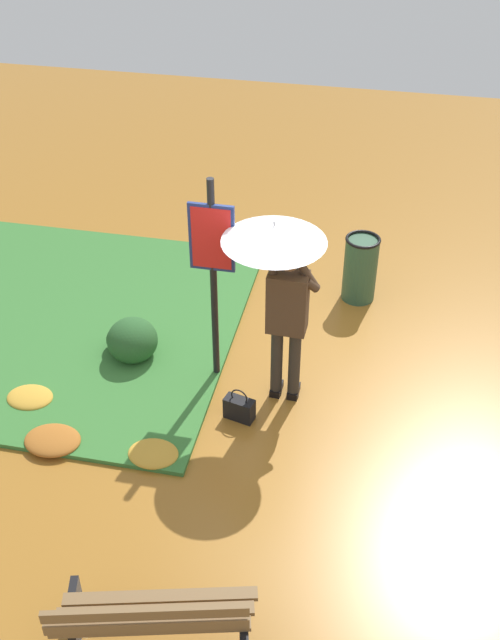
{
  "coord_description": "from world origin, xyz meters",
  "views": [
    {
      "loc": [
        -0.71,
        6.04,
        5.31
      ],
      "look_at": [
        0.51,
        0.16,
        0.85
      ],
      "focal_mm": 42.62,
      "sensor_mm": 36.0,
      "label": 1
    }
  ],
  "objects_px": {
    "person_with_umbrella": "(280,269)",
    "handbag": "(239,408)",
    "info_sign_post": "(213,261)",
    "trash_bin": "(360,268)",
    "park_bench": "(154,621)"
  },
  "relations": [
    {
      "from": "person_with_umbrella",
      "to": "info_sign_post",
      "type": "xyz_separation_m",
      "value": [
        0.68,
        -0.17,
        -0.11
      ]
    },
    {
      "from": "info_sign_post",
      "to": "person_with_umbrella",
      "type": "bearing_deg",
      "value": 165.68
    },
    {
      "from": "person_with_umbrella",
      "to": "info_sign_post",
      "type": "relative_size",
      "value": 0.89
    },
    {
      "from": "park_bench",
      "to": "trash_bin",
      "type": "height_order",
      "value": "trash_bin"
    },
    {
      "from": "person_with_umbrella",
      "to": "trash_bin",
      "type": "distance_m",
      "value": 2.35
    },
    {
      "from": "info_sign_post",
      "to": "handbag",
      "type": "relative_size",
      "value": 6.22
    },
    {
      "from": "info_sign_post",
      "to": "park_bench",
      "type": "relative_size",
      "value": 1.61
    },
    {
      "from": "park_bench",
      "to": "handbag",
      "type": "bearing_deg",
      "value": -91.17
    },
    {
      "from": "park_bench",
      "to": "trash_bin",
      "type": "bearing_deg",
      "value": -101.67
    },
    {
      "from": "trash_bin",
      "to": "handbag",
      "type": "bearing_deg",
      "value": 67.83
    },
    {
      "from": "person_with_umbrella",
      "to": "handbag",
      "type": "height_order",
      "value": "person_with_umbrella"
    },
    {
      "from": "handbag",
      "to": "info_sign_post",
      "type": "bearing_deg",
      "value": -57.04
    },
    {
      "from": "park_bench",
      "to": "trash_bin",
      "type": "relative_size",
      "value": 1.71
    },
    {
      "from": "person_with_umbrella",
      "to": "handbag",
      "type": "relative_size",
      "value": 5.53
    },
    {
      "from": "handbag",
      "to": "park_bench",
      "type": "height_order",
      "value": "park_bench"
    }
  ]
}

